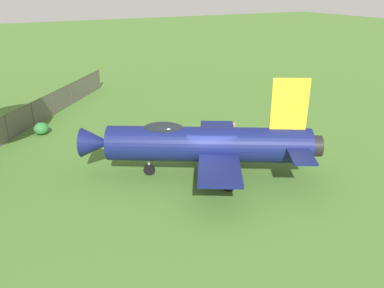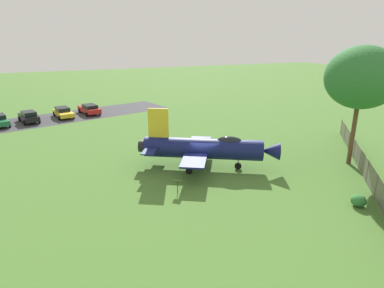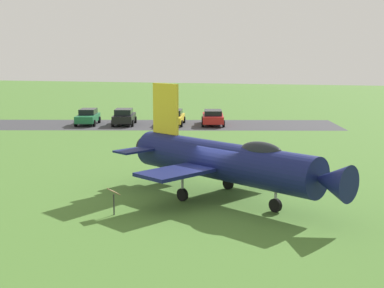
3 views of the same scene
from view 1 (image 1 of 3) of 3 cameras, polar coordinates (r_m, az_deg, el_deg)
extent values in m
plane|color=#47722D|center=(20.79, 2.31, -4.66)|extent=(200.00, 200.00, 0.00)
cylinder|color=#111951|center=(20.04, 2.39, -0.05)|extent=(6.83, 9.86, 1.80)
cone|color=#111951|center=(20.83, -13.76, 0.20)|extent=(2.13, 2.15, 1.53)
cylinder|color=black|center=(20.79, 17.57, -0.27)|extent=(1.23, 1.06, 1.08)
ellipsoid|color=black|center=(19.88, -4.18, 2.09)|extent=(1.89, 2.35, 0.84)
cube|color=yellow|center=(19.73, 14.09, 5.67)|extent=(1.04, 1.62, 2.58)
cube|color=#111951|center=(17.82, 4.04, -3.84)|extent=(3.81, 3.35, 0.16)
cube|color=#111951|center=(22.49, 3.71, 1.86)|extent=(3.81, 3.35, 0.16)
cube|color=#111951|center=(18.85, 15.79, -1.82)|extent=(2.11, 1.86, 0.10)
cube|color=#111951|center=(22.10, 13.79, 1.99)|extent=(2.11, 1.86, 0.10)
cylinder|color=#A5A8AD|center=(20.59, -6.36, -2.09)|extent=(0.12, 0.12, 1.33)
cylinder|color=black|center=(20.88, -6.28, -3.75)|extent=(0.46, 0.61, 0.60)
cylinder|color=#A5A8AD|center=(18.96, 5.49, -4.29)|extent=(0.12, 0.12, 1.33)
cylinder|color=black|center=(19.27, 5.42, -6.06)|extent=(0.46, 0.61, 0.60)
cylinder|color=#A5A8AD|center=(21.87, 5.08, -0.54)|extent=(0.12, 0.12, 1.33)
cylinder|color=black|center=(22.13, 5.02, -2.13)|extent=(0.46, 0.61, 0.60)
cylinder|color=#4C4238|center=(39.62, -13.39, 9.29)|extent=(0.08, 0.08, 1.80)
cylinder|color=#4C4238|center=(37.08, -15.19, 8.25)|extent=(0.08, 0.08, 1.80)
cylinder|color=#4C4238|center=(34.59, -17.25, 7.04)|extent=(0.08, 0.08, 1.80)
cylinder|color=#4C4238|center=(32.17, -19.60, 5.64)|extent=(0.08, 0.08, 1.80)
cylinder|color=#4C4238|center=(29.83, -22.32, 4.01)|extent=(0.08, 0.08, 1.80)
cylinder|color=#4C4238|center=(27.61, -25.47, 2.09)|extent=(0.08, 0.08, 1.80)
ellipsoid|color=#2D7033|center=(28.22, -21.20, 2.13)|extent=(1.02, 1.00, 0.82)
cylinder|color=#333333|center=(25.46, 5.61, 1.56)|extent=(0.06, 0.06, 0.90)
cube|color=olive|center=(25.26, 5.65, 2.77)|extent=(0.71, 0.70, 0.25)
camera|label=2|loc=(45.92, -0.49, 24.43)|focal=30.79mm
camera|label=3|loc=(41.18, -23.15, 16.96)|focal=51.83mm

